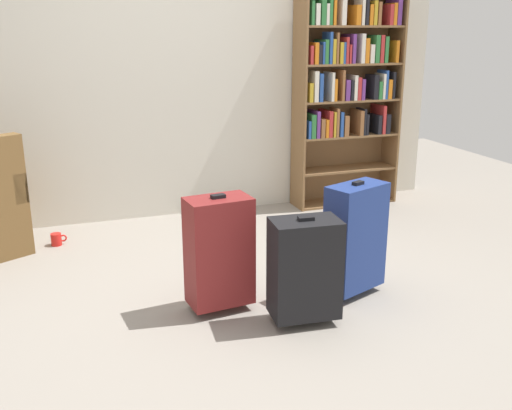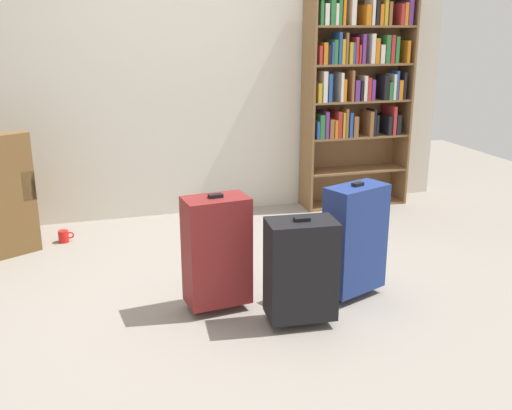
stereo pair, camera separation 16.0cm
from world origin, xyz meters
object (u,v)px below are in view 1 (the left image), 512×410
(mug, at_px, (57,239))
(suitcase_navy_blue, at_px, (355,237))
(suitcase_dark_red, at_px, (219,251))
(suitcase_black, at_px, (305,268))
(bookshelf, at_px, (346,85))

(mug, xyz_separation_m, suitcase_navy_blue, (1.75, -1.53, 0.33))
(suitcase_dark_red, height_order, suitcase_navy_blue, suitcase_navy_blue)
(suitcase_black, bearing_deg, mug, 126.51)
(suitcase_dark_red, distance_m, suitcase_black, 0.51)
(suitcase_navy_blue, bearing_deg, suitcase_black, -151.83)
(bookshelf, distance_m, suitcase_navy_blue, 2.17)
(mug, distance_m, suitcase_navy_blue, 2.34)
(mug, distance_m, suitcase_black, 2.21)
(suitcase_navy_blue, distance_m, suitcase_black, 0.51)
(suitcase_dark_red, height_order, suitcase_black, suitcase_dark_red)
(suitcase_dark_red, distance_m, suitcase_navy_blue, 0.85)
(suitcase_navy_blue, xyz_separation_m, suitcase_black, (-0.44, -0.24, -0.05))
(bookshelf, xyz_separation_m, suitcase_navy_blue, (-0.87, -1.85, -0.73))
(suitcase_navy_blue, height_order, suitcase_black, suitcase_navy_blue)
(suitcase_navy_blue, bearing_deg, suitcase_dark_red, 175.17)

